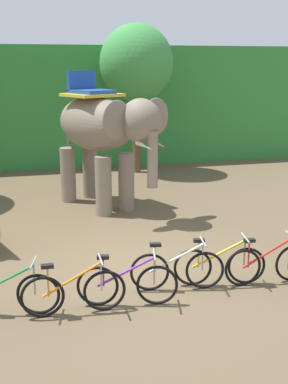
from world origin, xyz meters
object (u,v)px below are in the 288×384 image
Objects in this scene: tree_left at (136,64)px; bike_purple at (127,284)px; bike_orange at (74,292)px; bike_white at (177,270)px; bike_red at (268,264)px; bike_green at (7,293)px; bike_yellow at (220,265)px; elephant at (102,130)px.

tree_left is 11.17m from bike_purple.
bike_orange is 1.95m from bike_white.
bike_green is at bearing -179.30° from bike_red.
bike_green and bike_purple have the same top height.
bike_purple is at bearing -160.06° from bike_white.
bike_white is at bearing 4.15° from bike_green.
bike_white is at bearing -99.15° from tree_left.
bike_yellow is at bearing 0.72° from bike_white.
bike_orange is (-1.49, -5.95, -1.82)m from elephant.
bike_green is (-4.55, -10.12, -3.56)m from tree_left.
tree_left is at bearing 71.33° from bike_orange.
elephant is at bearing 84.30° from bike_purple.
tree_left is 11.49m from bike_orange.
bike_orange is at bearing -108.67° from tree_left.
bike_orange and bike_purple have the same top height.
bike_orange is 1.01× the size of bike_white.
bike_purple is 2.71m from bike_red.
tree_left is 1.29× the size of elephant.
elephant is 5.81m from bike_white.
bike_purple and bike_white have the same top height.
bike_white is at bearing -85.73° from elephant.
bike_green is at bearing -114.20° from tree_left.
bike_green is at bearing -176.59° from bike_yellow.
bike_orange is at bearing -175.40° from bike_red.
elephant is at bearing 94.27° from bike_white.
bike_purple is (1.95, -0.15, 0.00)m from bike_green.
elephant is at bearing -114.52° from tree_left.
tree_left is 3.18× the size of bike_purple.
bike_purple is at bearing -175.68° from bike_red.
bike_green is 0.98× the size of bike_orange.
bike_orange and bike_white have the same top height.
elephant is (-2.01, -4.40, -1.74)m from tree_left.
tree_left is at bearing 65.48° from elephant.
bike_green and bike_orange have the same top height.
bike_white is 1.00× the size of bike_yellow.
bike_orange is 0.91m from bike_purple.
bike_green and bike_white have the same top height.
tree_left is 3.13× the size of bike_red.
bike_red is at bearing -10.69° from bike_yellow.
tree_left is 3.19× the size of bike_green.
bike_white is (1.90, 0.45, 0.00)m from bike_orange.
bike_purple is at bearing -104.17° from tree_left.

